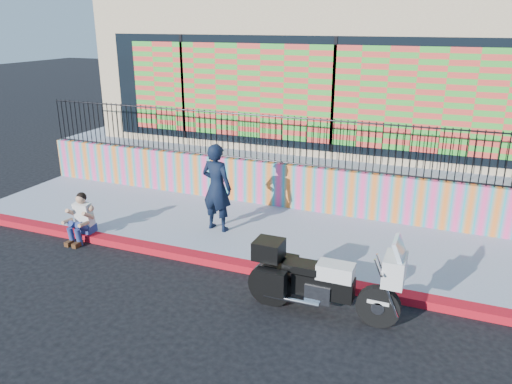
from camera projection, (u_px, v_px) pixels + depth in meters
The scene contains 10 objects.
ground at pixel (273, 275), 9.49m from camera, with size 90.00×90.00×0.00m, color black.
red_curb at pixel (273, 272), 9.46m from camera, with size 16.00×0.30×0.15m, color #A40B21.
sidewalk at pixel (299, 239), 10.91m from camera, with size 16.00×3.00×0.15m, color gray.
mural_wall at pixel (320, 190), 12.10m from camera, with size 16.00×0.20×1.10m, color #FF438B.
metal_fence at pixel (322, 144), 11.73m from camera, with size 15.80×0.04×1.20m, color black, non-canonical shape.
elevated_platform at pixel (361, 146), 16.59m from camera, with size 16.00×10.00×1.25m, color gray.
storefront_building at pixel (365, 66), 15.54m from camera, with size 14.00×8.06×4.00m.
police_motorcycle at pixel (321, 278), 8.06m from camera, with size 2.49×0.82×1.55m.
police_officer at pixel (217, 187), 10.91m from camera, with size 0.72×0.47×1.97m, color black.
seated_man at pixel (80, 222), 10.81m from camera, with size 0.54×0.71×1.06m.
Camera 1 is at (2.89, -7.95, 4.60)m, focal length 35.00 mm.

